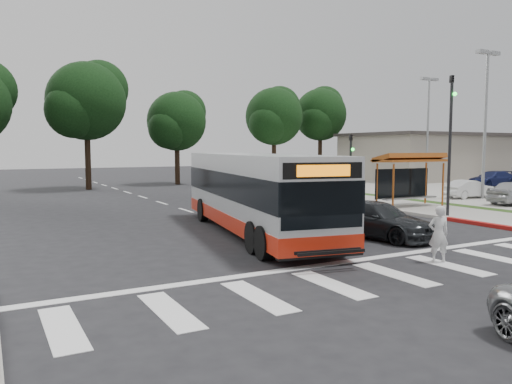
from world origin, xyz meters
TOP-DOWN VIEW (x-y plane):
  - ground at (0.00, 0.00)m, footprint 140.00×140.00m
  - sidewalk_east at (11.00, 8.00)m, footprint 4.00×40.00m
  - curb_east at (9.00, 8.00)m, footprint 0.30×40.00m
  - curb_east_red at (9.00, -2.00)m, footprint 0.32×6.00m
  - parking_lot at (23.00, 10.00)m, footprint 18.00×36.00m
  - commercial_building at (30.00, 22.00)m, footprint 14.00×10.00m
  - building_roof_cap at (30.00, 22.00)m, footprint 14.60×10.60m
  - crosswalk_ladder at (0.00, -5.00)m, footprint 18.00×2.60m
  - bus_shelter at (10.80, 5.10)m, footprint 4.20×1.60m
  - traffic_signal_ne_tall at (9.60, 1.49)m, footprint 0.18×0.37m
  - traffic_signal_ne_short at (9.60, 8.49)m, footprint 0.18×0.37m
  - lot_light_front at (18.00, 6.00)m, footprint 1.90×0.35m
  - lot_light_mid at (24.00, 16.00)m, footprint 1.90×0.35m
  - tree_ne_a at (16.08, 28.06)m, footprint 6.16×5.74m
  - tree_ne_b at (23.08, 30.06)m, footprint 6.16×5.74m
  - tree_north_a at (-1.92, 26.07)m, footprint 6.60×6.15m
  - tree_north_b at (6.07, 28.06)m, footprint 5.72×5.33m
  - transit_bus at (-0.20, 2.15)m, footprint 4.52×11.86m
  - pedestrian at (2.05, -4.59)m, footprint 0.69×0.59m
  - dark_sedan at (3.27, -0.75)m, footprint 2.63×4.70m
  - parked_car_1 at (17.61, 6.65)m, footprint 3.47×1.37m
  - parked_car_3 at (27.23, 12.06)m, footprint 4.47×2.10m

SIDE VIEW (x-z plane):
  - ground at x=0.00m, z-range 0.00..0.00m
  - crosswalk_ladder at x=0.00m, z-range 0.00..0.01m
  - parking_lot at x=23.00m, z-range 0.00..0.10m
  - sidewalk_east at x=11.00m, z-range 0.00..0.12m
  - curb_east at x=9.00m, z-range 0.00..0.15m
  - curb_east_red at x=9.00m, z-range 0.00..0.15m
  - dark_sedan at x=3.27m, z-range 0.00..1.29m
  - parked_car_1 at x=17.61m, z-range 0.10..1.22m
  - parked_car_3 at x=27.23m, z-range 0.10..1.36m
  - pedestrian at x=2.05m, z-range 0.00..1.62m
  - transit_bus at x=-0.20m, z-range 0.00..3.00m
  - commercial_building at x=30.00m, z-range 0.00..4.40m
  - bus_shelter at x=10.80m, z-range 0.92..3.78m
  - traffic_signal_ne_short at x=9.60m, z-range 0.48..4.48m
  - traffic_signal_ne_tall at x=9.60m, z-range 0.63..7.13m
  - building_roof_cap at x=30.00m, z-range 4.40..4.70m
  - tree_north_b at x=6.07m, z-range 1.45..9.88m
  - lot_light_front at x=18.00m, z-range 1.40..10.41m
  - lot_light_mid at x=24.00m, z-range 1.40..10.41m
  - tree_ne_a at x=16.08m, z-range 1.74..11.04m
  - tree_ne_b at x=23.08m, z-range 1.91..11.93m
  - tree_north_a at x=-1.92m, z-range 1.84..12.01m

